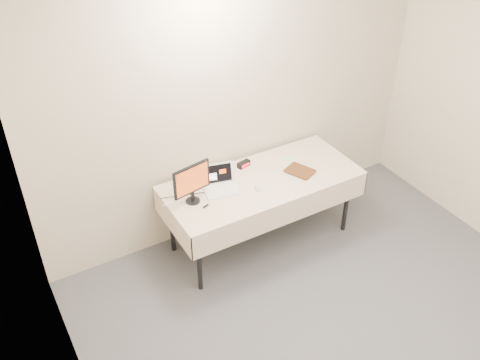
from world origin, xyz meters
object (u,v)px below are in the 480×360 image
laptop (220,183)px  table (262,185)px  monitor (192,181)px  book (295,165)px

laptop → table: bearing=1.7°
monitor → book: (0.99, -0.14, -0.09)m
laptop → book: size_ratio=1.38×
monitor → book: bearing=-18.2°
table → book: (0.29, -0.11, 0.19)m
table → monitor: bearing=178.1°
laptop → book: bearing=-2.7°
table → monitor: (-0.70, 0.02, 0.28)m
monitor → book: 1.01m
book → monitor: bearing=148.3°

